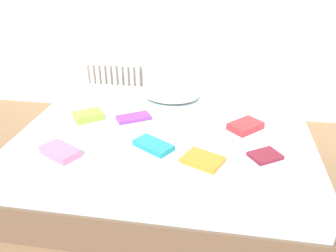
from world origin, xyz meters
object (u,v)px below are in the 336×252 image
(bed, at_px, (167,157))
(textbook_pink, at_px, (60,152))
(textbook_teal, at_px, (153,145))
(textbook_maroon, at_px, (265,156))
(textbook_purple, at_px, (134,118))
(pillow, at_px, (171,93))
(textbook_orange, at_px, (203,160))
(textbook_white, at_px, (176,121))
(textbook_lime, at_px, (88,116))
(radiator, at_px, (112,84))
(textbook_red, at_px, (245,126))

(bed, height_order, textbook_pink, textbook_pink)
(textbook_pink, height_order, textbook_teal, textbook_pink)
(textbook_maroon, bearing_deg, textbook_purple, 124.17)
(pillow, distance_m, textbook_orange, 0.94)
(textbook_pink, distance_m, textbook_teal, 0.57)
(textbook_maroon, distance_m, textbook_purple, 0.98)
(textbook_white, height_order, textbook_purple, textbook_white)
(textbook_orange, xyz_separation_m, textbook_white, (-0.22, 0.46, 0.01))
(textbook_maroon, xyz_separation_m, textbook_purple, (-0.91, 0.37, 0.00))
(textbook_orange, bearing_deg, textbook_white, 140.20)
(textbook_purple, xyz_separation_m, textbook_lime, (-0.33, -0.05, 0.01))
(radiator, xyz_separation_m, textbook_lime, (0.20, -1.17, 0.20))
(textbook_white, bearing_deg, textbook_red, 26.99)
(bed, xyz_separation_m, textbook_maroon, (0.65, -0.29, 0.26))
(textbook_pink, bearing_deg, bed, 67.24)
(bed, bearing_deg, textbook_purple, 162.88)
(pillow, distance_m, textbook_maroon, 1.04)
(bed, distance_m, textbook_white, 0.29)
(textbook_teal, distance_m, textbook_orange, 0.34)
(textbook_red, relative_size, textbook_teal, 0.89)
(textbook_orange, bearing_deg, textbook_purple, 162.55)
(textbook_purple, bearing_deg, textbook_pink, -151.66)
(textbook_purple, bearing_deg, textbook_lime, 157.23)
(pillow, height_order, textbook_teal, pillow)
(radiator, height_order, textbook_teal, radiator)
(bed, distance_m, textbook_teal, 0.40)
(pillow, height_order, textbook_pink, pillow)
(textbook_orange, bearing_deg, textbook_maroon, 41.15)
(textbook_maroon, bearing_deg, bed, 122.20)
(textbook_purple, bearing_deg, textbook_orange, -73.37)
(textbook_maroon, height_order, textbook_orange, textbook_orange)
(textbook_orange, bearing_deg, textbook_red, 84.70)
(textbook_maroon, bearing_deg, textbook_pink, 154.58)
(radiator, distance_m, textbook_lime, 1.20)
(textbook_red, height_order, textbook_purple, textbook_red)
(textbook_maroon, bearing_deg, textbook_red, 73.48)
(bed, xyz_separation_m, textbook_orange, (0.28, -0.40, 0.27))
(pillow, relative_size, textbook_maroon, 2.62)
(radiator, xyz_separation_m, textbook_pink, (0.21, -1.67, 0.20))
(textbook_red, relative_size, textbook_lime, 1.11)
(textbook_lime, bearing_deg, textbook_white, -34.98)
(textbook_pink, distance_m, textbook_lime, 0.50)
(textbook_lime, bearing_deg, textbook_pink, -125.85)
(textbook_orange, bearing_deg, textbook_teal, -174.99)
(textbook_white, bearing_deg, radiator, 153.33)
(bed, xyz_separation_m, textbook_red, (0.54, 0.06, 0.28))
(textbook_lime, bearing_deg, textbook_red, -35.84)
(pillow, relative_size, textbook_teal, 1.87)
(textbook_orange, xyz_separation_m, textbook_purple, (-0.54, 0.48, -0.00))
(textbook_pink, bearing_deg, radiator, 125.44)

